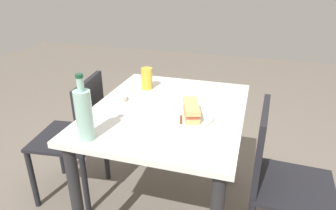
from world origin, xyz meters
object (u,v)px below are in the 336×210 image
object	(u,v)px
chair_far	(78,133)
knife_near	(181,116)
water_bottle	(84,114)
beer_glass	(147,78)
dining_table	(168,128)
olive_bowl	(118,99)
plate_near	(191,117)
baguette_sandwich_near	(191,110)
chair_near	(277,176)

from	to	relation	value
chair_far	knife_near	size ratio (longest dim) A/B	4.78
water_bottle	beer_glass	bearing A→B (deg)	-3.45
dining_table	olive_bowl	bearing A→B (deg)	87.63
plate_near	water_bottle	bearing A→B (deg)	129.58
knife_near	olive_bowl	bearing A→B (deg)	73.36
baguette_sandwich_near	knife_near	world-z (taller)	baguette_sandwich_near
chair_near	beer_glass	bearing A→B (deg)	67.74
chair_near	plate_near	bearing A→B (deg)	89.68
plate_near	knife_near	distance (m)	0.06
plate_near	water_bottle	distance (m)	0.54
water_bottle	olive_bowl	distance (m)	0.45
knife_near	chair_far	bearing A→B (deg)	80.35
chair_near	water_bottle	size ratio (longest dim) A/B	2.75
dining_table	knife_near	world-z (taller)	knife_near
knife_near	olive_bowl	distance (m)	0.43
olive_bowl	baguette_sandwich_near	bearing A→B (deg)	-101.79
olive_bowl	chair_near	bearing A→B (deg)	-96.13
plate_near	knife_near	bearing A→B (deg)	120.56
plate_near	beer_glass	world-z (taller)	beer_glass
plate_near	water_bottle	xyz separation A→B (m)	(-0.34, 0.41, 0.12)
beer_glass	olive_bowl	xyz separation A→B (m)	(-0.24, 0.09, -0.05)
chair_far	olive_bowl	bearing A→B (deg)	-89.48
baguette_sandwich_near	water_bottle	world-z (taller)	water_bottle
chair_near	knife_near	distance (m)	0.58
chair_near	baguette_sandwich_near	size ratio (longest dim) A/B	3.99
baguette_sandwich_near	water_bottle	xyz separation A→B (m)	(-0.34, 0.41, 0.08)
chair_near	baguette_sandwich_near	distance (m)	0.55
baguette_sandwich_near	beer_glass	distance (m)	0.50
chair_near	water_bottle	xyz separation A→B (m)	(-0.33, 0.86, 0.39)
chair_near	knife_near	world-z (taller)	chair_near
baguette_sandwich_near	dining_table	bearing A→B (deg)	60.86
plate_near	beer_glass	xyz separation A→B (m)	(0.33, 0.37, 0.06)
chair_near	knife_near	bearing A→B (deg)	92.83
chair_far	baguette_sandwich_near	distance (m)	0.82
knife_near	beer_glass	bearing A→B (deg)	41.40
dining_table	baguette_sandwich_near	bearing A→B (deg)	-119.14
dining_table	knife_near	size ratio (longest dim) A/B	5.63
chair_near	plate_near	size ratio (longest dim) A/B	3.66
chair_far	knife_near	bearing A→B (deg)	-99.65
plate_near	chair_near	bearing A→B (deg)	-90.32
chair_far	plate_near	distance (m)	0.81
olive_bowl	water_bottle	bearing A→B (deg)	-172.98
chair_far	water_bottle	distance (m)	0.67
dining_table	baguette_sandwich_near	xyz separation A→B (m)	(-0.08, -0.15, 0.17)
chair_far	olive_bowl	world-z (taller)	chair_far
plate_near	olive_bowl	size ratio (longest dim) A/B	2.16
dining_table	chair_near	distance (m)	0.63
plate_near	beer_glass	size ratio (longest dim) A/B	1.70
dining_table	beer_glass	bearing A→B (deg)	40.76
water_bottle	dining_table	bearing A→B (deg)	-31.56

